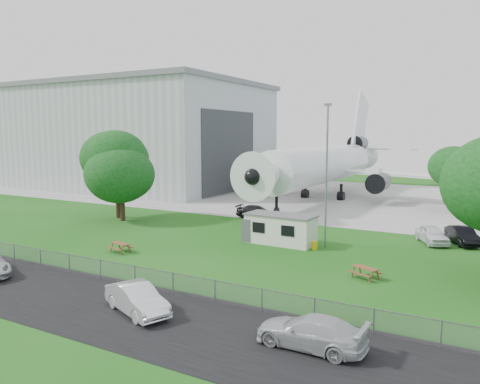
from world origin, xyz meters
The scene contains 18 objects.
ground centered at (0.00, 0.00, 0.00)m, with size 160.00×160.00×0.00m, color #2F6E23.
asphalt_strip centered at (0.00, -13.00, 0.01)m, with size 120.00×8.00×0.02m, color black.
concrete_apron centered at (0.00, 38.00, 0.01)m, with size 120.00×46.00×0.03m, color #B7B7B2.
hangar centered at (-37.97, 36.00, 9.41)m, with size 43.00×31.00×18.55m.
airliner centered at (-2.00, 35.86, 5.27)m, with size 46.36×47.73×17.69m.
site_cabin centered at (4.33, 5.59, 1.31)m, with size 6.80×2.94×2.62m.
picnic_west centered at (-5.86, -3.56, 0.00)m, with size 1.80×1.50×0.76m, color brown, non-canonical shape.
picnic_east centered at (13.41, -0.84, 0.00)m, with size 1.80×1.50×0.76m, color brown, non-canonical shape.
fence centered at (0.00, -9.50, 0.00)m, with size 58.00×0.04×1.30m, color gray.
lamp_mast centered at (8.20, 6.20, 6.00)m, with size 0.16×0.16×12.00m, color slate.
tree_west_big centered at (-17.32, 8.25, 6.54)m, with size 8.38×8.38×10.73m.
tree_west_small centered at (-15.61, 7.12, 5.06)m, with size 7.52×7.52×8.83m.
tree_far_apron centered at (16.51, 30.06, 5.43)m, with size 6.08×6.08×8.49m.
car_centre_sedan centered at (4.23, -12.97, 0.78)m, with size 1.65×4.74×1.56m, color white.
car_east_van centered at (13.85, -12.31, 0.74)m, with size 2.06×5.08×1.47m, color #B3B6BB.
car_ne_hatch centered at (15.98, 12.19, 0.77)m, with size 1.83×4.54×1.55m, color white.
car_ne_sedan centered at (18.36, 13.15, 0.76)m, with size 1.61×4.62×1.52m, color black.
car_apron_van centered at (-3.19, 15.74, 0.71)m, with size 1.99×4.89×1.42m, color black.
Camera 1 is at (20.84, -31.41, 9.58)m, focal length 35.00 mm.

